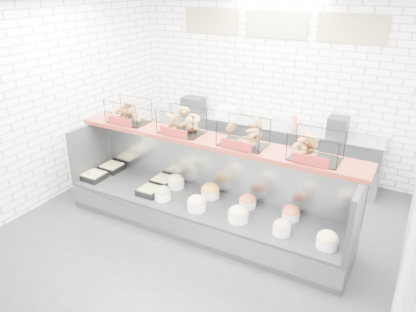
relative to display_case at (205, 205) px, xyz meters
The scene contains 5 objects.
ground 0.48m from the display_case, 90.35° to the right, with size 5.50×5.50×0.00m, color black.
room_shell 1.75m from the display_case, 90.47° to the left, with size 5.02×5.51×3.01m.
display_case is the anchor object (origin of this frame).
bagel_shelf 1.07m from the display_case, 90.53° to the left, with size 4.10×0.50×0.40m.
prep_counter 2.09m from the display_case, 90.30° to the left, with size 4.00×0.60×1.20m.
Camera 1 is at (2.38, -3.86, 3.22)m, focal length 35.00 mm.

